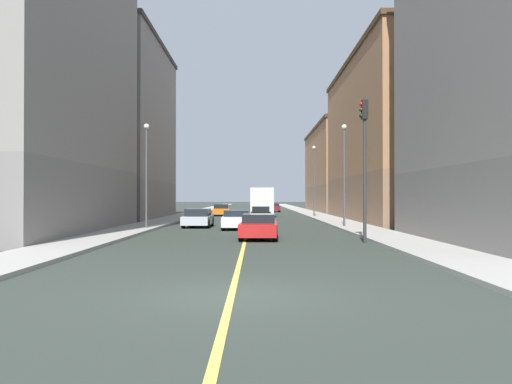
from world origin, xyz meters
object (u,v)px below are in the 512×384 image
building_right_midblock (114,131)px  traffic_light_left_near (366,152)px  car_black (262,213)px  street_lamp_left_near (346,164)px  car_maroon (275,208)px  car_red (261,227)px  car_orange (223,210)px  building_left_far (350,170)px  box_truck (264,202)px  car_white (238,220)px  building_right_corner (20,37)px  street_lamp_right_near (148,164)px  building_left_mid (404,140)px  car_silver (200,218)px  street_lamp_left_far (316,174)px

building_right_midblock → traffic_light_left_near: 33.12m
car_black → street_lamp_left_near: bearing=-64.3°
car_maroon → car_red: (-2.35, -46.89, 0.03)m
car_red → car_orange: (-4.13, 31.76, 0.01)m
building_left_far → box_truck: 22.01m
building_right_midblock → car_orange: size_ratio=4.24×
traffic_light_left_near → car_red: bearing=153.6°
car_maroon → box_truck: box_truck is taller
car_black → car_white: bearing=-97.7°
car_red → car_orange: 32.03m
traffic_light_left_near → car_black: bearing=101.5°
building_right_corner → street_lamp_right_near: building_right_corner is taller
building_left_mid → car_red: (-13.06, -19.57, -6.66)m
traffic_light_left_near → street_lamp_left_near: size_ratio=0.96×
traffic_light_left_near → car_black: traffic_light_left_near is taller
car_silver → car_white: (2.83, -2.20, -0.01)m
street_lamp_left_near → car_orange: bearing=113.7°
building_left_far → box_truck: (-12.58, -17.52, -4.36)m
building_right_corner → car_silver: building_right_corner is taller
car_maroon → car_white: (-3.82, -39.09, 0.04)m
building_right_corner → street_lamp_right_near: 10.71m
street_lamp_left_near → car_white: street_lamp_left_near is taller
traffic_light_left_near → building_right_midblock: bearing=126.2°
street_lamp_left_far → building_right_midblock: bearing=-171.6°
building_left_mid → car_orange: 22.10m
building_left_far → building_right_corner: 50.89m
traffic_light_left_near → car_maroon: 49.56m
building_left_far → car_maroon: 12.01m
traffic_light_left_near → car_white: 12.65m
building_left_far → street_lamp_left_near: size_ratio=3.68×
building_right_midblock → car_red: bearing=-59.0°
traffic_light_left_near → car_white: traffic_light_left_near is taller
building_right_midblock → car_white: bearing=-51.3°
traffic_light_left_near → street_lamp_left_far: 29.49m
street_lamp_right_near → car_orange: bearing=82.6°
box_truck → building_left_mid: bearing=-36.5°
street_lamp_left_near → car_silver: street_lamp_left_near is taller
street_lamp_left_far → car_red: (-5.97, -27.01, -3.97)m
street_lamp_left_far → car_white: street_lamp_left_far is taller
building_left_mid → car_orange: bearing=144.7°
car_maroon → building_right_midblock: bearing=-126.3°
street_lamp_left_far → traffic_light_left_near: bearing=-92.0°
street_lamp_left_near → box_truck: 21.03m
building_left_mid → building_right_corner: building_right_corner is taller
building_right_corner → street_lamp_right_near: bearing=22.9°
street_lamp_left_near → car_red: (-5.97, -8.77, -3.79)m
building_right_midblock → building_right_corner: bearing=-90.0°
car_maroon → car_orange: car_orange is taller
street_lamp_left_far → car_red: street_lamp_left_far is taller
street_lamp_left_near → traffic_light_left_near: bearing=-95.2°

